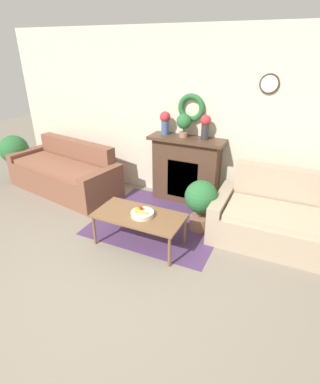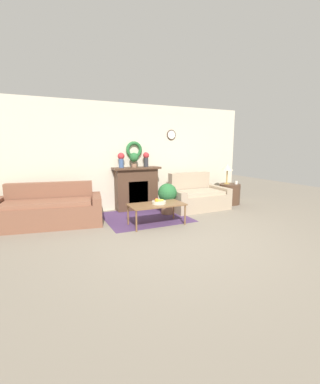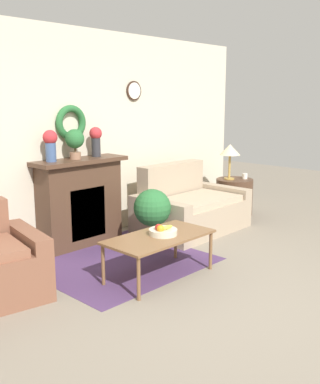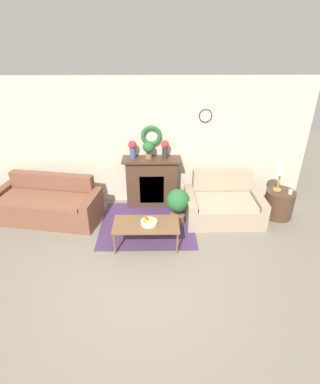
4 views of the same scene
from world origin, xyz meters
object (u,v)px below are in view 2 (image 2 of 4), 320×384
couch_left (49,210)px  vase_on_mantel_left (121,159)px  vase_on_mantel_right (146,158)px  fruit_bowl (159,202)px  potted_plant_floor_by_loveseat (167,195)px  fireplace (136,188)px  loveseat_right (196,197)px  table_lamp (227,168)px  potted_plant_on_mantel (134,158)px  side_table_by_loveseat (230,194)px  mug (236,183)px  coffee_table (157,206)px

couch_left → vase_on_mantel_left: 2.08m
couch_left → vase_on_mantel_right: 2.66m
fruit_bowl → couch_left: bearing=155.9°
potted_plant_floor_by_loveseat → fruit_bowl: bearing=-128.4°
fireplace → loveseat_right: 1.59m
table_lamp → potted_plant_on_mantel: bearing=170.2°
side_table_by_loveseat → vase_on_mantel_left: bearing=170.0°
loveseat_right → side_table_by_loveseat: size_ratio=2.64×
mug → vase_on_mantel_right: 2.66m
coffee_table → vase_on_mantel_right: (0.37, 1.47, 0.92)m
side_table_by_loveseat → fruit_bowl: bearing=-160.5°
fireplace → side_table_by_loveseat: fireplace is taller
coffee_table → vase_on_mantel_left: bearing=101.6°
mug → potted_plant_on_mantel: potted_plant_on_mantel is taller
loveseat_right → table_lamp: (1.10, 0.10, 0.72)m
table_lamp → mug: table_lamp is taller
fireplace → mug: (2.76, -0.63, 0.06)m
couch_left → vase_on_mantel_right: vase_on_mantel_right is taller
coffee_table → potted_plant_on_mantel: size_ratio=3.17×
couch_left → coffee_table: couch_left is taller
coffee_table → potted_plant_floor_by_loveseat: size_ratio=1.55×
coffee_table → side_table_by_loveseat: 2.88m
fruit_bowl → potted_plant_on_mantel: bearing=90.7°
vase_on_mantel_right → potted_plant_floor_by_loveseat: size_ratio=0.50×
coffee_table → mug: bearing=16.3°
side_table_by_loveseat → vase_on_mantel_right: size_ratio=1.55×
couch_left → side_table_by_loveseat: size_ratio=3.82×
mug → potted_plant_floor_by_loveseat: 2.26m
side_table_by_loveseat → table_lamp: 0.75m
table_lamp → vase_on_mantel_right: bearing=168.3°
coffee_table → side_table_by_loveseat: size_ratio=1.99×
mug → vase_on_mantel_right: (-2.48, 0.63, 0.71)m
loveseat_right → fruit_bowl: (-1.50, -0.90, 0.18)m
vase_on_mantel_right → fruit_bowl: bearing=-102.3°
loveseat_right → side_table_by_loveseat: bearing=1.3°
fireplace → potted_plant_on_mantel: size_ratio=3.33×
coffee_table → vase_on_mantel_right: size_ratio=3.09×
fruit_bowl → vase_on_mantel_left: size_ratio=0.80×
fruit_bowl → fireplace: bearing=88.4°
potted_plant_on_mantel → loveseat_right: bearing=-19.9°
side_table_by_loveseat → mug: size_ratio=6.61×
table_lamp → potted_plant_floor_by_loveseat: bearing=-171.7°
couch_left → vase_on_mantel_left: bearing=27.3°
fruit_bowl → table_lamp: table_lamp is taller
side_table_by_loveseat → potted_plant_floor_by_loveseat: 2.13m
fruit_bowl → potted_plant_floor_by_loveseat: bearing=51.6°
loveseat_right → mug: (1.30, -0.06, 0.31)m
vase_on_mantel_left → coffee_table: bearing=-78.4°
potted_plant_on_mantel → potted_plant_floor_by_loveseat: bearing=-52.5°
fruit_bowl → vase_on_mantel_left: bearing=103.3°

